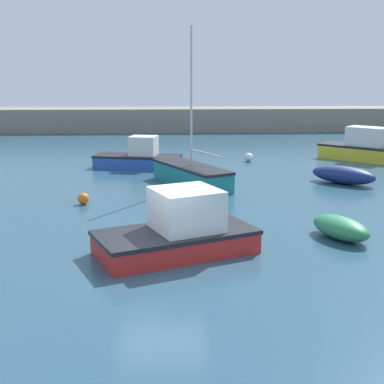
{
  "coord_description": "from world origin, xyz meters",
  "views": [
    {
      "loc": [
        0.21,
        -14.08,
        5.22
      ],
      "look_at": [
        1.15,
        6.65,
        0.51
      ],
      "focal_mm": 50.0,
      "sensor_mm": 36.0,
      "label": 1
    }
  ],
  "objects": [
    {
      "name": "ground_plane",
      "position": [
        0.0,
        0.0,
        -0.1
      ],
      "size": [
        120.0,
        120.0,
        0.2
      ],
      "primitive_type": "cube",
      "color": "#284C60"
    },
    {
      "name": "motorboat_with_cabin",
      "position": [
        -1.38,
        15.17,
        0.57
      ],
      "size": [
        5.0,
        2.77,
        1.74
      ],
      "rotation": [
        0.0,
        0.0,
        2.92
      ],
      "color": "#2D56B7",
      "rests_on": "ground_plane"
    },
    {
      "name": "sailboat_tall_mast",
      "position": [
        1.28,
        10.29,
        0.51
      ],
      "size": [
        3.66,
        5.22,
        7.16
      ],
      "rotation": [
        0.0,
        0.0,
        2.04
      ],
      "color": "teal",
      "rests_on": "ground_plane"
    },
    {
      "name": "open_tender_yellow",
      "position": [
        8.49,
        10.39,
        0.42
      ],
      "size": [
        3.1,
        3.0,
        0.83
      ],
      "rotation": [
        0.0,
        0.0,
        2.39
      ],
      "color": "navy",
      "rests_on": "ground_plane"
    },
    {
      "name": "dinghy_near_pier",
      "position": [
        5.67,
        2.0,
        0.35
      ],
      "size": [
        1.96,
        2.53,
        0.7
      ],
      "rotation": [
        0.0,
        0.0,
        5.15
      ],
      "color": "#287A4C",
      "rests_on": "ground_plane"
    },
    {
      "name": "motorboat_grey_hull",
      "position": [
        12.23,
        16.69,
        0.7
      ],
      "size": [
        5.96,
        5.65,
        1.99
      ],
      "rotation": [
        0.0,
        0.0,
        5.55
      ],
      "color": "yellow",
      "rests_on": "ground_plane"
    },
    {
      "name": "harbor_breakwater",
      "position": [
        0.0,
        33.86,
        1.01
      ],
      "size": [
        49.73,
        3.92,
        2.01
      ],
      "primitive_type": "cube",
      "color": "gray",
      "rests_on": "ground_plane"
    },
    {
      "name": "mooring_buoy_orange",
      "position": [
        -3.2,
        6.89,
        0.23
      ],
      "size": [
        0.46,
        0.46,
        0.46
      ],
      "primitive_type": "sphere",
      "color": "orange",
      "rests_on": "ground_plane"
    },
    {
      "name": "cabin_cruiser_white",
      "position": [
        0.52,
        0.86,
        0.68
      ],
      "size": [
        5.1,
        3.87,
        1.89
      ],
      "rotation": [
        0.0,
        0.0,
        3.55
      ],
      "color": "red",
      "rests_on": "ground_plane"
    },
    {
      "name": "mooring_buoy_white",
      "position": [
        4.96,
        16.91,
        0.25
      ],
      "size": [
        0.5,
        0.5,
        0.5
      ],
      "primitive_type": "sphere",
      "color": "white",
      "rests_on": "ground_plane"
    }
  ]
}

